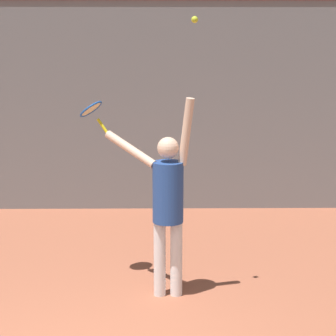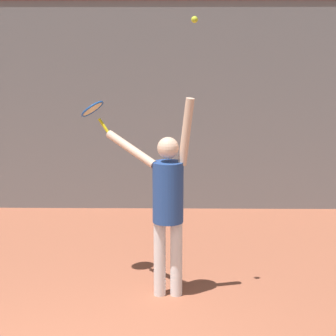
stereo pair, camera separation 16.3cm
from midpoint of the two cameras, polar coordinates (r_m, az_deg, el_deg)
The scene contains 4 objects.
back_wall at distance 9.86m, azimuth -3.76°, elevation 10.43°, with size 18.00×0.10×5.00m.
tennis_player at distance 6.48m, azimuth 0.63°, elevation -2.91°, with size 0.99×0.63×2.17m.
tennis_racket at distance 6.85m, azimuth -6.33°, elevation 5.38°, with size 0.38×0.37×0.38m.
tennis_ball at distance 6.21m, azimuth 3.28°, elevation 13.73°, with size 0.07×0.07×0.07m.
Camera 2 is at (0.86, -3.89, 2.74)m, focal length 65.00 mm.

